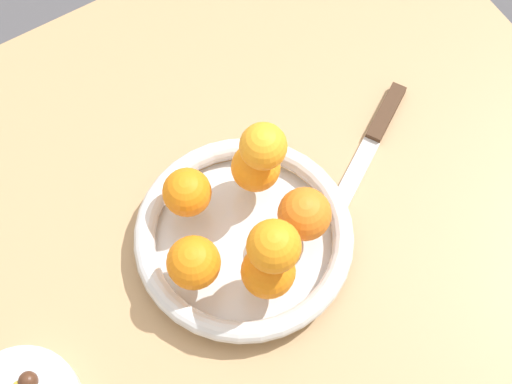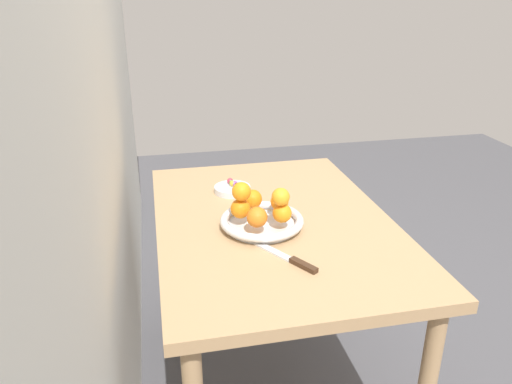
% 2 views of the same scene
% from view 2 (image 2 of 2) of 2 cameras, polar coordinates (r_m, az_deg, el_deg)
% --- Properties ---
extents(wall_back, '(4.00, 0.05, 2.50)m').
position_cam_2_polar(wall_back, '(1.45, -18.37, 13.52)').
color(wall_back, silver).
rests_on(wall_back, ground_plane).
extents(dining_table, '(1.10, 0.76, 0.74)m').
position_cam_2_polar(dining_table, '(1.68, 1.98, -5.81)').
color(dining_table, tan).
rests_on(dining_table, ground_plane).
extents(fruit_bowl, '(0.26, 0.26, 0.04)m').
position_cam_2_polar(fruit_bowl, '(1.57, 0.68, -3.45)').
color(fruit_bowl, silver).
rests_on(fruit_bowl, dining_table).
extents(candy_dish, '(0.13, 0.13, 0.02)m').
position_cam_2_polar(candy_dish, '(1.85, -2.72, 0.33)').
color(candy_dish, silver).
rests_on(candy_dish, dining_table).
extents(orange_0, '(0.06, 0.06, 0.06)m').
position_cam_2_polar(orange_0, '(1.60, 2.70, -1.12)').
color(orange_0, orange).
rests_on(orange_0, fruit_bowl).
extents(orange_1, '(0.06, 0.06, 0.06)m').
position_cam_2_polar(orange_1, '(1.61, -0.39, -0.79)').
color(orange_1, orange).
rests_on(orange_1, fruit_bowl).
extents(orange_2, '(0.06, 0.06, 0.06)m').
position_cam_2_polar(orange_2, '(1.54, -1.80, -1.91)').
color(orange_2, orange).
rests_on(orange_2, fruit_bowl).
extents(orange_3, '(0.06, 0.06, 0.06)m').
position_cam_2_polar(orange_3, '(1.49, 0.12, -2.90)').
color(orange_3, orange).
rests_on(orange_3, fruit_bowl).
extents(orange_4, '(0.06, 0.06, 0.06)m').
position_cam_2_polar(orange_4, '(1.52, 3.02, -2.42)').
color(orange_4, orange).
rests_on(orange_4, fruit_bowl).
extents(orange_5, '(0.06, 0.06, 0.06)m').
position_cam_2_polar(orange_5, '(1.51, -1.68, 0.06)').
color(orange_5, orange).
rests_on(orange_5, orange_2).
extents(orange_6, '(0.05, 0.05, 0.05)m').
position_cam_2_polar(orange_6, '(1.49, 2.84, -0.55)').
color(orange_6, orange).
rests_on(orange_6, orange_4).
extents(candy_ball_0, '(0.02, 0.02, 0.02)m').
position_cam_2_polar(candy_ball_0, '(1.87, -2.99, 1.28)').
color(candy_ball_0, '#C6384C').
rests_on(candy_ball_0, candy_dish).
extents(candy_ball_1, '(0.02, 0.02, 0.02)m').
position_cam_2_polar(candy_ball_1, '(1.84, -2.53, 0.93)').
color(candy_ball_1, '#8C4C99').
rests_on(candy_ball_1, candy_dish).
extents(candy_ball_2, '(0.02, 0.02, 0.02)m').
position_cam_2_polar(candy_ball_2, '(1.82, -2.13, 0.76)').
color(candy_ball_2, '#472819').
rests_on(candy_ball_2, candy_dish).
extents(candy_ball_3, '(0.02, 0.02, 0.02)m').
position_cam_2_polar(candy_ball_3, '(1.85, -2.43, 1.03)').
color(candy_ball_3, '#8C4C99').
rests_on(candy_ball_3, candy_dish).
extents(candy_ball_4, '(0.02, 0.02, 0.02)m').
position_cam_2_polar(candy_ball_4, '(1.86, -2.83, 1.10)').
color(candy_ball_4, '#4C9947').
rests_on(candy_ball_4, candy_dish).
extents(candy_ball_5, '(0.01, 0.01, 0.01)m').
position_cam_2_polar(candy_ball_5, '(1.83, -2.17, 0.79)').
color(candy_ball_5, gold).
rests_on(candy_ball_5, candy_dish).
extents(candy_ball_6, '(0.02, 0.02, 0.02)m').
position_cam_2_polar(candy_ball_6, '(1.84, -2.73, 0.97)').
color(candy_ball_6, gold).
rests_on(candy_ball_6, candy_dish).
extents(knife, '(0.23, 0.15, 0.01)m').
position_cam_2_polar(knife, '(1.41, 3.56, -7.48)').
color(knife, '#3F2819').
rests_on(knife, dining_table).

